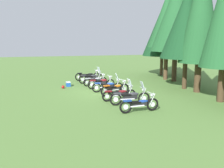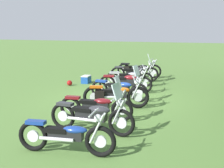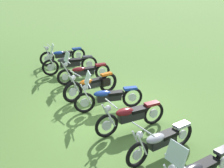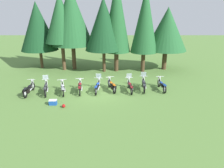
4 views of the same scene
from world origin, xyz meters
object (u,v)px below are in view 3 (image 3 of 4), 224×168
object	(u,v)px
motorcycle_4	(108,97)
motorcycle_7	(69,63)
motorcycle_6	(83,72)
motorcycle_8	(63,55)
motorcycle_3	(130,116)
motorcycle_2	(161,141)
motorcycle_5	(92,85)

from	to	relation	value
motorcycle_4	motorcycle_7	distance (m)	3.91
motorcycle_6	motorcycle_8	world-z (taller)	motorcycle_6
motorcycle_4	motorcycle_6	bearing A→B (deg)	-82.71
motorcycle_3	motorcycle_6	bearing A→B (deg)	-93.68
motorcycle_2	motorcycle_6	world-z (taller)	motorcycle_6
motorcycle_2	motorcycle_4	size ratio (longest dim) A/B	0.93
motorcycle_2	motorcycle_4	distance (m)	2.84
motorcycle_5	motorcycle_8	bearing A→B (deg)	-103.20
motorcycle_4	motorcycle_6	distance (m)	2.70
motorcycle_3	motorcycle_2	bearing A→B (deg)	91.24
motorcycle_7	motorcycle_8	distance (m)	1.53
motorcycle_4	motorcycle_6	size ratio (longest dim) A/B	1.01
motorcycle_5	motorcycle_7	world-z (taller)	motorcycle_7
motorcycle_2	motorcycle_5	bearing A→B (deg)	-96.99
motorcycle_4	motorcycle_5	xyz separation A→B (m)	(1.19, 0.18, -0.01)
motorcycle_7	motorcycle_3	bearing A→B (deg)	100.38
motorcycle_2	motorcycle_5	distance (m)	4.04
motorcycle_4	motorcycle_5	distance (m)	1.20
motorcycle_7	motorcycle_8	world-z (taller)	motorcycle_7
motorcycle_3	motorcycle_5	distance (m)	2.65
motorcycle_3	motorcycle_6	distance (m)	4.15
motorcycle_3	motorcycle_8	distance (m)	6.88
motorcycle_3	motorcycle_4	size ratio (longest dim) A/B	0.97
motorcycle_5	motorcycle_7	size ratio (longest dim) A/B	0.91
motorcycle_3	motorcycle_5	world-z (taller)	motorcycle_5
motorcycle_2	motorcycle_7	distance (m)	6.74
motorcycle_3	motorcycle_5	xyz separation A→B (m)	(2.63, 0.34, -0.01)
motorcycle_8	motorcycle_2	bearing A→B (deg)	90.38
motorcycle_6	motorcycle_4	bearing A→B (deg)	87.31
motorcycle_2	motorcycle_8	xyz separation A→B (m)	(8.23, 0.75, 0.00)
motorcycle_2	motorcycle_8	world-z (taller)	motorcycle_8
motorcycle_4	motorcycle_7	xyz separation A→B (m)	(3.89, 0.40, 0.02)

